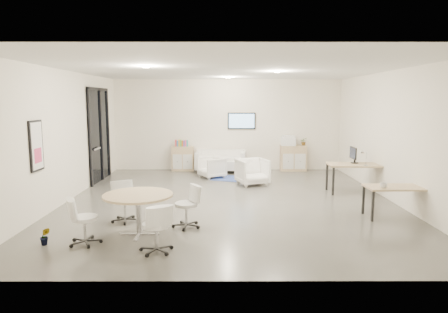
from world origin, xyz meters
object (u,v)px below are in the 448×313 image
at_px(sideboard_left, 183,159).
at_px(armchair_left, 212,166).
at_px(loveseat, 221,162).
at_px(desk_rear, 356,167).
at_px(round_table, 138,198).
at_px(sideboard_right, 293,158).
at_px(desk_front, 397,190).
at_px(armchair_right, 252,170).

height_order(sideboard_left, armchair_left, sideboard_left).
bearing_deg(loveseat, desk_rear, -36.36).
bearing_deg(round_table, sideboard_right, 59.47).
bearing_deg(desk_rear, round_table, -142.97).
height_order(sideboard_right, round_table, sideboard_right).
relative_size(loveseat, armchair_left, 2.43).
bearing_deg(sideboard_left, desk_rear, -34.39).
bearing_deg(desk_front, armchair_right, 129.12).
distance_m(armchair_right, desk_front, 4.36).
bearing_deg(armchair_left, armchair_right, 17.03).
height_order(sideboard_left, desk_front, sideboard_left).
xyz_separation_m(desk_rear, desk_front, (0.09, -2.33, -0.10)).
height_order(armchair_right, desk_rear, armchair_right).
height_order(sideboard_left, loveseat, sideboard_left).
bearing_deg(armchair_left, round_table, -43.30).
distance_m(sideboard_left, desk_front, 7.69).
relative_size(sideboard_right, armchair_left, 1.23).
distance_m(sideboard_left, desk_rear, 6.07).
xyz_separation_m(sideboard_right, armchair_left, (-2.85, -1.30, -0.08)).
relative_size(sideboard_left, desk_rear, 0.56).
height_order(armchair_right, desk_front, armchair_right).
relative_size(armchair_right, desk_rear, 0.55).
height_order(armchair_left, desk_front, armchair_left).
relative_size(desk_rear, desk_front, 1.18).
bearing_deg(armchair_left, sideboard_left, -172.38).
xyz_separation_m(sideboard_right, round_table, (-4.04, -6.84, 0.24)).
height_order(loveseat, desk_rear, desk_rear).
xyz_separation_m(loveseat, desk_front, (3.75, -5.55, 0.26)).
bearing_deg(round_table, armchair_right, 61.46).
distance_m(sideboard_right, desk_rear, 3.58).
height_order(armchair_right, round_table, armchair_right).
bearing_deg(armchair_left, sideboard_right, 83.31).
distance_m(desk_rear, round_table, 6.18).
xyz_separation_m(desk_rear, round_table, (-5.13, -3.44, -0.01)).
distance_m(sideboard_right, desk_front, 5.86).
relative_size(sideboard_left, round_table, 0.68).
height_order(armchair_left, armchair_right, armchair_right).
bearing_deg(sideboard_right, loveseat, -175.81).
relative_size(sideboard_left, armchair_left, 1.18).
bearing_deg(desk_rear, desk_front, -84.54).
bearing_deg(armchair_right, armchair_left, 120.07).
distance_m(armchair_left, round_table, 5.68).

